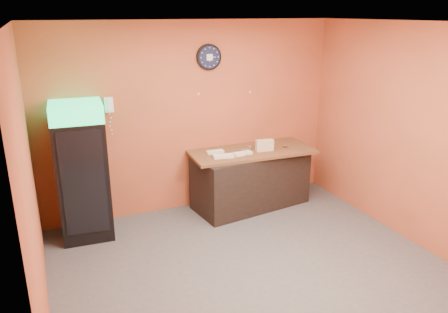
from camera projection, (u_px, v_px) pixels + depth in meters
floor at (252, 268)px, 5.19m from camera, size 4.50×4.50×0.00m
back_wall at (193, 118)px, 6.48m from camera, size 4.50×0.02×2.80m
left_wall at (30, 189)px, 3.89m from camera, size 0.02×4.00×2.80m
right_wall at (410, 135)px, 5.60m from camera, size 0.02×4.00×2.80m
ceiling at (257, 22)px, 4.30m from camera, size 4.50×4.00×0.02m
beverage_cooler at (83, 174)px, 5.68m from camera, size 0.68×0.69×1.83m
prep_counter at (251, 179)px, 6.75m from camera, size 1.82×0.99×0.87m
wall_clock at (209, 57)px, 6.28m from camera, size 0.37×0.06×0.37m
wall_phone at (109, 105)px, 5.88m from camera, size 0.11×0.10×0.21m
butcher_paper at (251, 151)px, 6.61m from camera, size 1.91×0.93×0.04m
sub_roll_stack at (265, 145)px, 6.54m from camera, size 0.28×0.12×0.17m
wrapped_sandwich_left at (223, 156)px, 6.25m from camera, size 0.31×0.16×0.04m
wrapped_sandwich_mid at (243, 153)px, 6.38m from camera, size 0.29×0.13×0.04m
wrapped_sandwich_right at (215, 152)px, 6.46m from camera, size 0.26×0.11×0.04m
kitchen_tool at (250, 148)px, 6.61m from camera, size 0.06×0.06×0.06m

